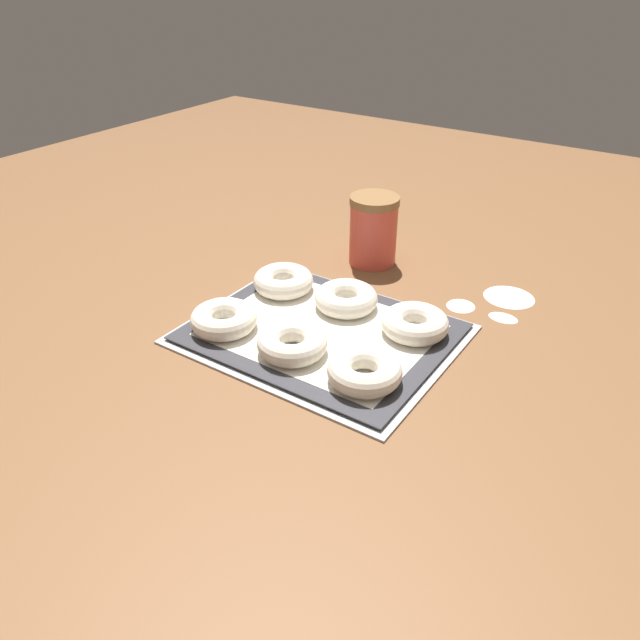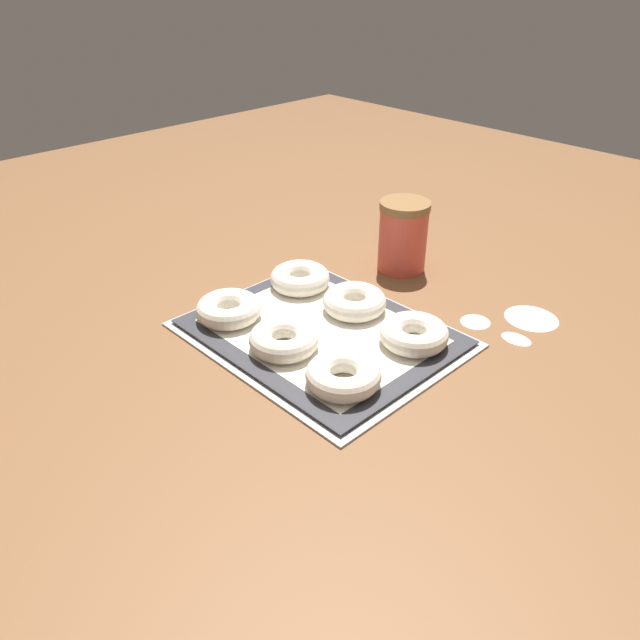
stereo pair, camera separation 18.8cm
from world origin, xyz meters
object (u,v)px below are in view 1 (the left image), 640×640
baking_tray (320,333)px  bagel_front_left (224,319)px  bagel_back_right (415,323)px  bagel_front_center (291,343)px  bagel_back_center (346,298)px  flour_canister (373,230)px  bagel_back_left (283,281)px  bagel_front_right (365,371)px

baking_tray → bagel_front_left: (-0.14, -0.09, 0.03)m
baking_tray → bagel_back_right: bearing=30.0°
bagel_front_center → bagel_back_right: 0.21m
bagel_front_center → bagel_back_center: (-0.00, 0.17, 0.00)m
flour_canister → bagel_front_center: bearing=-79.6°
bagel_back_left → bagel_back_center: size_ratio=1.00×
bagel_front_center → flour_canister: 0.39m
bagel_front_center → bagel_back_center: same height
baking_tray → flour_canister: size_ratio=3.05×
flour_canister → bagel_back_right: bearing=-46.7°
bagel_front_right → bagel_back_center: 0.22m
bagel_back_center → bagel_front_right: bearing=-51.0°
bagel_back_left → flour_canister: size_ratio=0.79×
bagel_front_center → bagel_back_left: 0.21m
bagel_front_right → bagel_back_right: size_ratio=1.00×
bagel_front_center → bagel_front_right: same height
bagel_back_center → bagel_back_right: (0.14, -0.01, 0.00)m
baking_tray → bagel_front_center: 0.09m
baking_tray → bagel_back_right: bagel_back_right is taller
bagel_back_left → flour_canister: (0.07, 0.22, 0.04)m
bagel_front_center → bagel_front_right: (0.13, -0.00, 0.00)m
baking_tray → bagel_front_left: bearing=-147.2°
baking_tray → bagel_back_left: bearing=149.8°
bagel_front_center → bagel_back_center: size_ratio=1.00×
bagel_back_right → flour_canister: size_ratio=0.79×
baking_tray → bagel_front_center: (0.00, -0.08, 0.03)m
flour_canister → bagel_front_left: bearing=-100.0°
baking_tray → bagel_front_left: bagel_front_left is taller
bagel_back_center → flour_canister: flour_canister is taller
bagel_back_left → flour_canister: flour_canister is taller
baking_tray → bagel_front_center: bearing=-89.1°
flour_canister → bagel_back_left: bearing=-107.1°
bagel_back_left → bagel_front_left: bearing=-90.2°
flour_canister → baking_tray: bearing=-77.0°
bagel_front_left → bagel_back_center: 0.22m
bagel_front_center → bagel_front_left: bearing=-178.1°
bagel_front_center → baking_tray: bearing=90.9°
bagel_front_right → flour_canister: flour_canister is taller
bagel_back_right → bagel_back_left: bearing=180.0°
bagel_front_right → bagel_front_center: bearing=179.5°
bagel_front_center → bagel_back_right: (0.14, 0.16, 0.00)m
bagel_back_left → flour_canister: bearing=72.9°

